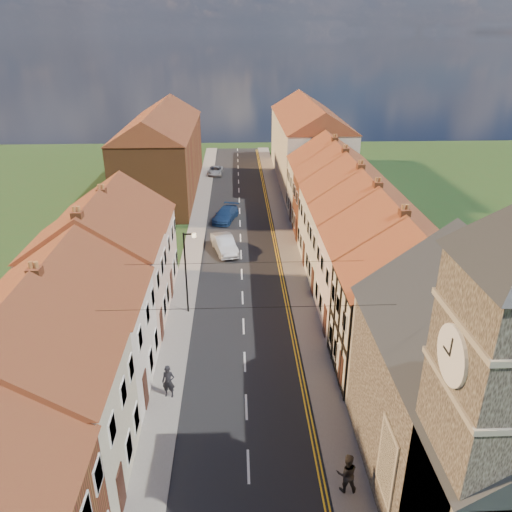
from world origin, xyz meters
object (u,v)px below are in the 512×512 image
at_px(church, 502,398).
at_px(car_far, 226,214).
at_px(lamppost, 187,268).
at_px(car_distant, 215,171).
at_px(car_mid, 224,244).
at_px(pedestrian_left, 168,382).
at_px(pedestrian_right, 347,473).

height_order(church, car_far, church).
height_order(lamppost, car_distant, lamppost).
xyz_separation_m(car_mid, pedestrian_left, (-2.67, -19.72, 0.31)).
bearing_deg(church, car_far, 106.92).
relative_size(church, pedestrian_left, 7.92).
relative_size(church, car_mid, 3.27).
distance_m(lamppost, car_distant, 37.89).
distance_m(church, car_distant, 56.13).
distance_m(car_distant, pedestrian_left, 46.85).
xyz_separation_m(car_far, car_distant, (-1.70, 18.75, -0.11)).
relative_size(church, car_far, 3.24).
bearing_deg(pedestrian_right, car_distant, -79.32).
height_order(car_distant, pedestrian_left, pedestrian_left).
relative_size(car_distant, pedestrian_right, 2.15).
height_order(car_distant, pedestrian_right, pedestrian_right).
xyz_separation_m(church, pedestrian_left, (-13.53, 7.61, -4.80)).
bearing_deg(pedestrian_left, car_distant, 97.17).
bearing_deg(lamppost, pedestrian_left, -92.24).
bearing_deg(church, car_distant, 102.99).
relative_size(car_mid, pedestrian_right, 2.43).
bearing_deg(pedestrian_right, car_mid, -74.97).
bearing_deg(car_mid, lamppost, -116.93).
xyz_separation_m(lamppost, car_far, (2.31, 19.02, -2.86)).
relative_size(church, car_distant, 3.70).
xyz_separation_m(church, car_mid, (-10.86, 27.34, -5.11)).
bearing_deg(car_distant, car_far, -80.59).
height_order(lamppost, car_mid, lamppost).
bearing_deg(car_mid, pedestrian_right, -92.46).
bearing_deg(car_far, church, -56.83).
xyz_separation_m(church, car_distant, (-12.56, 54.45, -5.31)).
distance_m(church, pedestrian_right, 7.16).
xyz_separation_m(car_mid, car_distant, (-1.70, 27.11, -0.19)).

